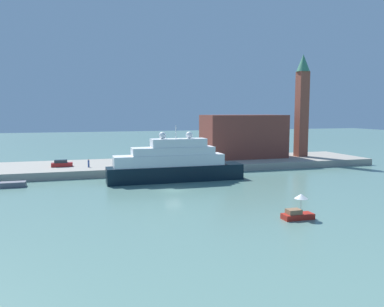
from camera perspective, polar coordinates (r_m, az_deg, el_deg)
The scene contains 10 objects.
ground at distance 65.12m, azimuth -2.79°, elevation -5.55°, with size 400.00×400.00×0.00m, color slate.
quay_dock at distance 89.51m, azimuth -6.65°, elevation -1.82°, with size 110.00×18.81×1.61m, color gray.
large_yacht at distance 73.46m, azimuth -2.68°, elevation -1.60°, with size 26.35×4.43×10.76m.
small_motorboat at distance 49.80m, azimuth 15.49°, elevation -8.28°, with size 3.94×1.67×3.16m.
work_barge at distance 74.92m, azimuth -25.16°, elevation -4.21°, with size 4.28×1.96×0.95m, color #595966.
harbor_building at distance 99.03m, azimuth 7.65°, elevation 2.57°, with size 20.52×10.57×10.88m, color brown.
bell_tower at distance 104.25m, azimuth 16.09°, elevation 7.45°, with size 3.44×3.44×26.38m.
parked_car at distance 86.37m, azimuth -18.86°, elevation -1.45°, with size 4.36×1.66×1.46m.
person_figure at distance 83.65m, azimuth -15.17°, elevation -1.45°, with size 0.36×0.36×1.74m.
mooring_bollard at distance 82.42m, azimuth -2.71°, elevation -1.67°, with size 0.49×0.49×0.70m, color black.
Camera 1 is at (-15.04, -61.94, 13.31)m, focal length 35.76 mm.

